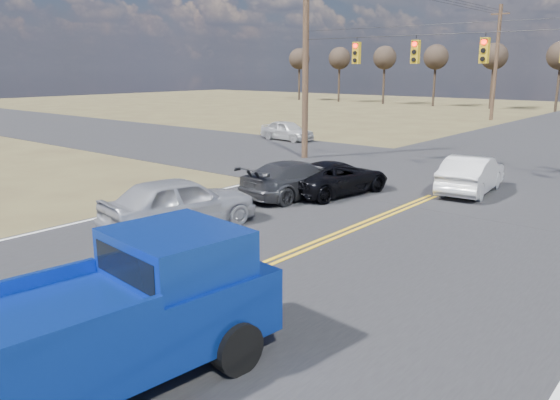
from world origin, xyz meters
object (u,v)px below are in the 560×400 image
Objects in this scene: silver_suv at (180,203)px; black_suv at (336,177)px; pickup_truck at (100,323)px; white_car_queue at (471,174)px; dgrey_car_queue at (297,179)px; cross_car_west at (287,130)px.

silver_suv is 1.04× the size of black_suv.
silver_suv is at bearing 91.93° from black_suv.
black_suv is at bearing -87.74° from silver_suv.
pickup_truck reaches higher than white_car_queue.
pickup_truck reaches higher than dgrey_car_queue.
dgrey_car_queue is at bearing 69.35° from black_suv.
cross_car_west is at bearing 129.91° from pickup_truck.
dgrey_car_queue reaches higher than black_suv.
pickup_truck is 13.73m from black_suv.
pickup_truck reaches higher than silver_suv.
black_suv is 1.57m from dgrey_car_queue.
white_car_queue is at bearing -126.23° from dgrey_car_queue.
silver_suv is 20.45m from cross_car_west.
silver_suv is at bearing 96.83° from dgrey_car_queue.
pickup_truck is 1.30× the size of dgrey_car_queue.
silver_suv reaches higher than dgrey_car_queue.
pickup_truck is 16.32m from white_car_queue.
white_car_queue is 16.82m from cross_car_west.
pickup_truck is at bearing 86.18° from white_car_queue.
silver_suv is at bearing 58.28° from white_car_queue.
dgrey_car_queue is (-5.44, 11.55, -0.39)m from pickup_truck.
silver_suv is 1.22× the size of cross_car_west.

